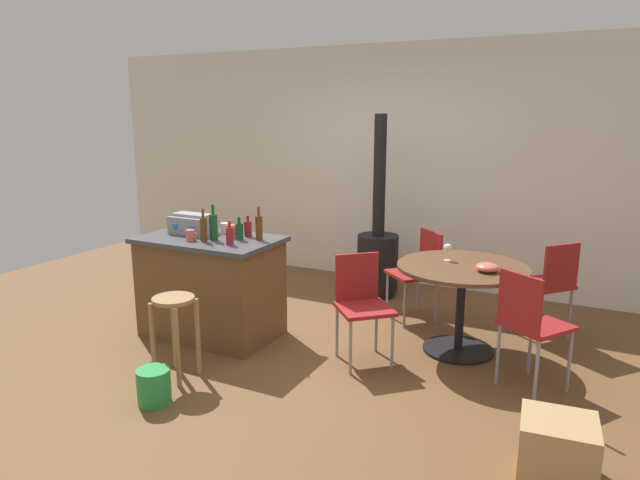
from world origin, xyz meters
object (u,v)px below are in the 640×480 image
toolbox (193,224)px  cup_1 (191,235)px  bottle_3 (230,236)px  folding_chair_left (530,321)px  folding_chair_far (362,300)px  wood_stove (378,252)px  bottle_0 (239,231)px  serving_bowl (487,267)px  kitchen_island (211,286)px  cup_2 (225,228)px  plastic_bucket (154,386)px  bottle_5 (248,228)px  wine_glass (448,248)px  cardboard_box (557,450)px  bottle_2 (214,226)px  bottle_4 (259,227)px  folding_chair_near (419,268)px  folding_chair_right (549,281)px  bottle_1 (204,229)px  cup_0 (231,231)px  dining_table (462,286)px  wooden_stool (174,320)px

toolbox → cup_1: toolbox is taller
toolbox → bottle_3: bearing=-21.2°
folding_chair_left → toolbox: size_ratio=2.31×
folding_chair_left → toolbox: bearing=-178.4°
folding_chair_far → wood_stove: wood_stove is taller
bottle_0 → serving_bowl: bearing=13.5°
kitchen_island → cup_2: size_ratio=10.37×
cup_1 → plastic_bucket: size_ratio=0.46×
toolbox → bottle_0: size_ratio=1.93×
bottle_5 → cup_2: (-0.26, 0.02, -0.03)m
toolbox → bottle_5: 0.52m
wine_glass → serving_bowl: wine_glass is taller
wine_glass → cardboard_box: bearing=-56.5°
bottle_2 → cardboard_box: 3.05m
serving_bowl → cardboard_box: bearing=-63.9°
cup_1 → bottle_4: bearing=29.6°
cup_2 → bottle_4: bearing=-12.6°
folding_chair_near → bottle_4: size_ratio=2.98×
folding_chair_right → bottle_1: 2.99m
bottle_4 → bottle_5: (-0.16, 0.07, -0.04)m
bottle_5 → serving_bowl: 2.03m
plastic_bucket → cup_0: bearing=100.9°
cup_0 → folding_chair_far: bearing=0.1°
folding_chair_far → bottle_5: (-1.12, 0.08, 0.46)m
folding_chair_near → wood_stove: (-0.61, 0.50, -0.02)m
folding_chair_near → wood_stove: 0.79m
dining_table → cup_1: cup_1 is taller
dining_table → bottle_2: size_ratio=3.45×
bottle_4 → cup_2: bottle_4 is taller
folding_chair_left → plastic_bucket: bearing=-149.1°
folding_chair_near → bottle_3: size_ratio=4.29×
wine_glass → bottle_0: bearing=-157.3°
bottle_5 → wine_glass: bearing=18.1°
toolbox → cup_2: (0.25, 0.14, -0.04)m
folding_chair_far → bottle_2: bottle_2 is taller
kitchen_island → folding_chair_left: bearing=3.3°
folding_chair_right → bottle_2: size_ratio=2.88×
bottle_2 → folding_chair_right: bearing=26.6°
wood_stove → cup_0: wood_stove is taller
folding_chair_near → cup_0: bearing=-141.2°
bottle_5 → cup_0: (-0.12, -0.08, -0.02)m
folding_chair_far → bottle_0: bottle_0 is taller
cup_1 → folding_chair_right: bearing=26.9°
cardboard_box → bottle_1: bearing=166.5°
toolbox → plastic_bucket: size_ratio=1.55×
wooden_stool → folding_chair_near: 2.36m
folding_chair_right → serving_bowl: folding_chair_right is taller
folding_chair_near → toolbox: size_ratio=2.24×
wood_stove → cup_0: bearing=-115.2°
cup_0 → plastic_bucket: (0.25, -1.29, -0.82)m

